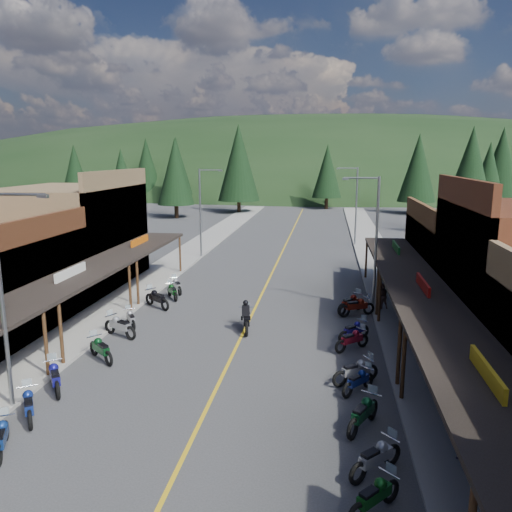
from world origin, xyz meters
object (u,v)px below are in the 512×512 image
at_px(bike_west_4, 1,436).
at_px(bike_west_8, 120,325).
at_px(bike_west_9, 131,318).
at_px(bike_east_3, 374,495).
at_px(pine_7, 147,165).
at_px(bike_west_7, 101,348).
at_px(bike_east_11, 351,302).
at_px(bike_east_9, 354,330).
at_px(bike_west_10, 157,298).
at_px(pedestrian_east_b, 382,296).
at_px(pine_4, 418,168).
at_px(shop_west_3, 71,236).
at_px(bike_east_5, 363,412).
at_px(streetlight_3, 355,203).
at_px(bike_east_4, 376,456).
at_px(pine_5, 501,162).
at_px(pine_1, 176,166).
at_px(bike_east_10, 357,306).
at_px(pedestrian_east_a, 463,432).
at_px(shop_east_3, 477,261).
at_px(bike_west_6, 55,376).
at_px(bike_east_8, 352,339).
at_px(bike_west_11, 172,291).
at_px(streetlight_2, 374,237).
at_px(bike_west_5, 29,404).
at_px(rider_on_bike, 246,318).
at_px(pine_3, 327,171).
at_px(pine_11, 470,173).
at_px(streetlight_0, 5,292).
at_px(pine_2, 239,163).
at_px(pine_0, 75,171).
at_px(pine_10, 175,172).
at_px(pine_8, 122,181).
at_px(pine_9, 488,178).
at_px(bike_east_6, 358,380).
at_px(streetlight_1, 202,209).

distance_m(bike_west_4, bike_west_8, 10.23).
height_order(bike_west_9, bike_east_3, bike_east_3).
height_order(pine_7, bike_west_7, pine_7).
bearing_deg(bike_east_3, bike_east_11, 132.42).
bearing_deg(pine_7, bike_east_9, -62.76).
distance_m(bike_west_10, pedestrian_east_b, 13.61).
relative_size(pine_4, bike_east_9, 6.03).
distance_m(shop_west_3, bike_east_5, 25.89).
bearing_deg(streetlight_3, bike_east_4, -91.71).
bearing_deg(pine_5, pine_1, -178.03).
relative_size(bike_east_10, pedestrian_east_a, 1.34).
bearing_deg(pine_1, shop_west_3, -80.13).
bearing_deg(shop_east_3, bike_west_6, -141.79).
bearing_deg(bike_east_8, bike_east_3, -40.79).
xyz_separation_m(shop_east_3, bike_west_11, (-19.36, -2.63, -1.97)).
bearing_deg(streetlight_2, bike_east_10, -126.82).
xyz_separation_m(shop_west_3, streetlight_2, (20.74, -3.30, 0.94)).
xyz_separation_m(bike_east_9, bike_east_11, (0.02, 4.60, 0.06)).
xyz_separation_m(bike_west_10, bike_east_9, (11.64, -3.87, -0.07)).
bearing_deg(bike_west_5, bike_east_11, 15.74).
bearing_deg(rider_on_bike, pine_3, 76.54).
bearing_deg(pine_11, bike_east_11, -114.97).
bearing_deg(bike_east_11, streetlight_0, -94.45).
distance_m(shop_west_3, bike_east_4, 27.72).
xyz_separation_m(pine_2, bike_west_7, (4.22, -59.42, -7.37)).
bearing_deg(bike_east_10, pine_0, -165.53).
distance_m(pine_3, pine_7, 37.37).
bearing_deg(pine_10, bike_west_5, -78.06).
relative_size(pine_5, bike_west_9, 7.57).
relative_size(pine_8, bike_east_5, 4.45).
relative_size(pine_1, pine_2, 0.89).
bearing_deg(shop_west_3, bike_east_9, -23.70).
xyz_separation_m(pine_0, pine_4, (58.00, -2.00, 0.75)).
bearing_deg(bike_east_11, bike_west_10, -137.33).
bearing_deg(pine_5, bike_east_10, -113.20).
relative_size(pine_1, bike_east_5, 5.57).
height_order(shop_west_3, pine_8, pine_8).
distance_m(streetlight_3, pine_9, 22.79).
distance_m(pine_2, pine_11, 36.06).
xyz_separation_m(bike_west_9, bike_east_9, (11.91, -0.38, 0.06)).
bearing_deg(pine_3, streetlight_0, -98.65).
bearing_deg(bike_east_4, bike_east_9, 136.25).
relative_size(pine_2, pine_3, 1.27).
bearing_deg(bike_east_5, bike_east_8, 118.41).
bearing_deg(bike_west_7, pedestrian_east_a, -70.89).
height_order(shop_east_3, bike_west_8, shop_east_3).
bearing_deg(bike_east_6, streetlight_1, 156.97).
distance_m(bike_west_11, bike_east_4, 20.28).
bearing_deg(pine_9, shop_east_3, -106.91).
xyz_separation_m(streetlight_1, pine_7, (-25.05, 54.00, 2.78)).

